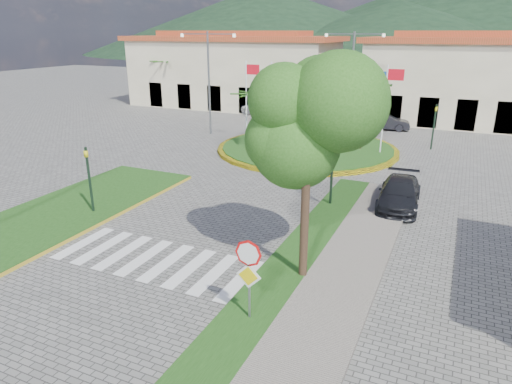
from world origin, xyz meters
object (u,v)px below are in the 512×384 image
at_px(car_dark_a, 311,121).
at_px(deciduous_tree, 308,130).
at_px(car_dark_b, 385,122).
at_px(car_side_right, 399,193).
at_px(white_van, 262,109).
at_px(roundabout_island, 307,148).
at_px(stop_sign, 249,268).

bearing_deg(car_dark_a, deciduous_tree, 178.50).
relative_size(car_dark_b, car_side_right, 0.88).
distance_m(white_van, car_dark_a, 7.23).
xyz_separation_m(deciduous_tree, white_van, (-14.19, 28.88, -4.58)).
xyz_separation_m(roundabout_island, car_dark_a, (-2.42, 8.27, 0.36)).
distance_m(white_van, car_side_right, 26.10).
height_order(roundabout_island, stop_sign, roundabout_island).
bearing_deg(car_dark_b, stop_sign, 173.05).
relative_size(white_van, car_dark_b, 1.06).
xyz_separation_m(stop_sign, white_van, (-13.59, 31.92, -1.20)).
distance_m(roundabout_island, deciduous_tree, 18.55).
relative_size(stop_sign, white_van, 0.62).
height_order(roundabout_island, deciduous_tree, deciduous_tree).
bearing_deg(stop_sign, white_van, 113.06).
xyz_separation_m(car_dark_a, car_side_right, (9.92, -16.86, 0.13)).
bearing_deg(deciduous_tree, roundabout_island, 107.91).
bearing_deg(white_van, car_side_right, -130.65).
relative_size(stop_sign, car_dark_b, 0.65).
distance_m(roundabout_island, car_dark_a, 8.63).
bearing_deg(car_dark_a, white_van, 41.18).
relative_size(deciduous_tree, car_dark_a, 2.16).
distance_m(car_dark_b, car_side_right, 18.58).
relative_size(stop_sign, car_dark_a, 0.84).
distance_m(deciduous_tree, car_dark_b, 27.05).
bearing_deg(stop_sign, car_dark_a, 104.50).
bearing_deg(car_dark_b, roundabout_island, 149.40).
xyz_separation_m(deciduous_tree, car_dark_b, (-1.70, 26.61, -4.51)).
xyz_separation_m(stop_sign, car_dark_b, (-1.10, 29.65, -1.12)).
xyz_separation_m(car_dark_a, car_dark_b, (6.22, 1.34, 0.13)).
bearing_deg(deciduous_tree, car_dark_a, 107.40).
bearing_deg(deciduous_tree, white_van, 116.17).
height_order(roundabout_island, car_dark_a, roundabout_island).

